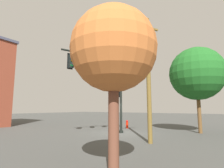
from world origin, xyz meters
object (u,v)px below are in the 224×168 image
(utility_pole, at_px, (148,76))
(tree_near, at_px, (114,50))
(signal_pole_assembly, at_px, (107,76))
(tree_far, at_px, (197,74))
(fire_hydrant, at_px, (127,124))

(utility_pole, distance_m, tree_near, 5.79)
(signal_pole_assembly, xyz_separation_m, tree_far, (-4.94, 6.19, 0.29))
(tree_near, bearing_deg, utility_pole, -168.31)
(fire_hydrant, bearing_deg, signal_pole_assembly, 9.05)
(fire_hydrant, xyz_separation_m, tree_near, (11.84, 6.31, 3.60))
(tree_far, bearing_deg, fire_hydrant, -87.67)
(signal_pole_assembly, xyz_separation_m, tree_near, (7.18, 5.56, -0.80))
(signal_pole_assembly, xyz_separation_m, fire_hydrant, (-4.66, -0.74, -4.40))
(fire_hydrant, xyz_separation_m, tree_far, (-0.28, 6.93, 4.69))
(fire_hydrant, bearing_deg, tree_far, 92.33)
(signal_pole_assembly, bearing_deg, tree_near, 37.78)
(tree_far, bearing_deg, utility_pole, -15.56)
(tree_near, bearing_deg, tree_far, 177.05)
(fire_hydrant, distance_m, tree_far, 8.37)
(fire_hydrant, relative_size, tree_far, 0.11)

